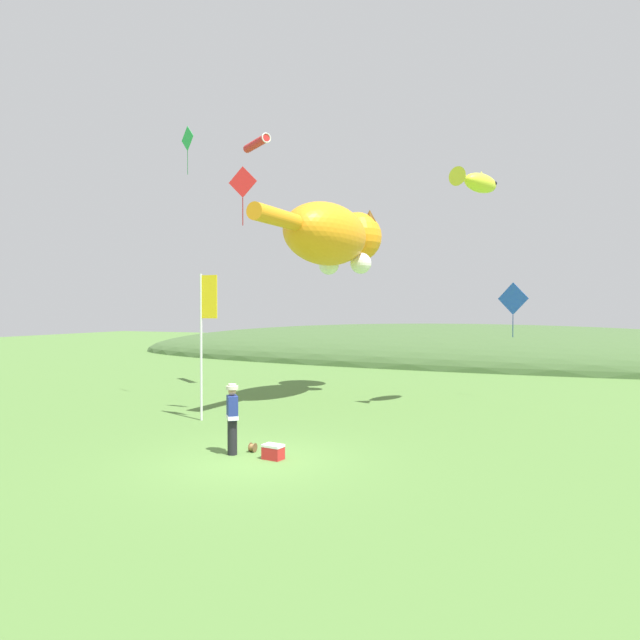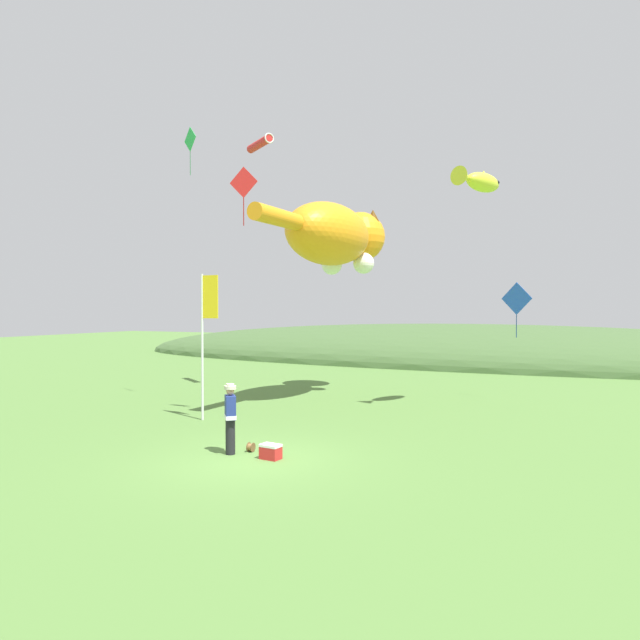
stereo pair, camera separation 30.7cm
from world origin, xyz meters
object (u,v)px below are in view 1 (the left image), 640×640
kite_giant_cat (334,237)px  kite_tube_streamer (257,143)px  kite_diamond_blue (513,299)px  festival_banner_pole (205,325)px  kite_fish_windsock (477,182)px  kite_spool (253,447)px  festival_attendant (232,417)px  picnic_cooler (273,452)px  kite_diamond_green (187,139)px  kite_diamond_red (243,183)px

kite_giant_cat → kite_tube_streamer: bearing=175.2°
kite_diamond_blue → festival_banner_pole: bearing=-135.9°
kite_giant_cat → kite_tube_streamer: size_ratio=5.08×
kite_fish_windsock → kite_spool: bearing=-117.9°
festival_attendant → kite_giant_cat: size_ratio=0.19×
picnic_cooler → kite_diamond_blue: 13.16m
kite_diamond_green → festival_attendant: bearing=-45.6°
kite_fish_windsock → kite_tube_streamer: 9.97m
kite_spool → festival_banner_pole: bearing=140.5°
kite_tube_streamer → kite_diamond_red: kite_tube_streamer is taller
kite_diamond_blue → kite_diamond_green: bearing=-152.1°
kite_diamond_green → kite_spool: bearing=-41.8°
kite_spool → kite_tube_streamer: (-5.23, 9.20, 10.74)m
kite_spool → picnic_cooler: size_ratio=0.45×
festival_attendant → kite_tube_streamer: bearing=117.0°
kite_giant_cat → kite_fish_windsock: 6.02m
picnic_cooler → kite_tube_streamer: size_ratio=0.28×
festival_attendant → kite_spool: bearing=52.1°
festival_banner_pole → kite_diamond_blue: 12.23m
festival_attendant → picnic_cooler: 1.38m
kite_tube_streamer → kite_giant_cat: bearing=-4.8°
kite_diamond_blue → festival_attendant: bearing=-115.3°
kite_diamond_green → kite_diamond_blue: bearing=27.9°
picnic_cooler → kite_giant_cat: bearing=103.8°
festival_attendant → kite_diamond_green: kite_diamond_green is taller
festival_attendant → kite_giant_cat: kite_giant_cat is taller
picnic_cooler → kite_tube_streamer: bearing=122.2°
picnic_cooler → kite_diamond_green: 13.39m
kite_spool → kite_diamond_red: 8.69m
kite_giant_cat → kite_diamond_red: (-0.92, -5.46, 1.16)m
kite_giant_cat → kite_diamond_green: bearing=-142.8°
festival_attendant → kite_diamond_blue: bearing=64.7°
kite_spool → kite_diamond_green: (-6.05, 5.40, 9.99)m
kite_giant_cat → kite_diamond_red: bearing=-99.6°
festival_banner_pole → kite_diamond_green: 7.84m
festival_attendant → kite_diamond_blue: (5.58, 11.81, 3.08)m
festival_banner_pole → kite_diamond_green: bearing=135.3°
picnic_cooler → kite_diamond_red: bearing=129.9°
kite_tube_streamer → kite_diamond_green: (-0.82, -3.80, -0.75)m
kite_spool → kite_diamond_green: 12.87m
kite_spool → kite_diamond_green: size_ratio=0.13×
festival_banner_pole → kite_fish_windsock: (7.81, 5.22, 4.98)m
kite_tube_streamer → kite_diamond_red: (2.84, -5.77, -3.12)m
kite_spool → kite_fish_windsock: size_ratio=0.09×
kite_spool → kite_giant_cat: size_ratio=0.02×
festival_attendant → festival_banner_pole: 5.09m
kite_fish_windsock → kite_diamond_blue: size_ratio=1.16×
festival_banner_pole → kite_tube_streamer: 10.12m
picnic_cooler → kite_diamond_blue: (4.44, 11.78, 3.86)m
kite_diamond_red → festival_attendant: bearing=-61.9°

